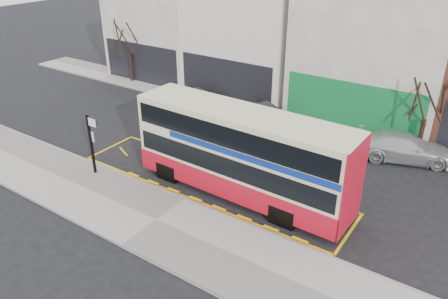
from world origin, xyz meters
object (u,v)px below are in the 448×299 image
Objects in this scene: bus_stop_post at (91,139)px; car_silver at (194,96)px; street_tree_right at (431,89)px; double_decker_bus at (243,153)px; car_white at (405,147)px; street_tree_left at (127,28)px; car_grey at (262,115)px.

car_silver is at bearing 99.56° from bus_stop_post.
double_decker_bus is at bearing -122.69° from street_tree_right.
car_white is at bearing -111.61° from street_tree_right.
street_tree_left is (-9.27, 11.80, 2.33)m from bus_stop_post.
bus_stop_post reaches higher than car_white.
bus_stop_post is 0.62× the size of car_white.
street_tree_right is (14.63, 1.19, 3.02)m from car_silver.
bus_stop_post is (-6.99, -2.60, -0.17)m from double_decker_bus.
double_decker_bus is 2.51× the size of car_silver.
car_silver is 0.83× the size of car_white.
car_white is 0.92× the size of street_tree_right.
bus_stop_post is 17.37m from street_tree_right.
car_silver reaches higher than car_grey.
car_white is (8.60, 0.22, 0.03)m from car_grey.
bus_stop_post is 0.73× the size of car_grey.
bus_stop_post is 10.68m from car_silver.
street_tree_left reaches higher than car_silver.
street_tree_right is at bearing 58.69° from double_decker_bus.
bus_stop_post is at bearing -178.00° from car_silver.
street_tree_left reaches higher than double_decker_bus.
car_white is at bearing 39.78° from bus_stop_post.
double_decker_bus is 10.84m from street_tree_right.
car_white is (14.15, -0.02, 0.02)m from car_silver.
car_grey is 8.60m from car_white.
street_tree_left is (-7.43, 1.36, 3.64)m from car_silver.
car_silver is 5.55m from car_grey.
car_white is at bearing -98.11° from car_silver.
street_tree_left is (-21.57, 1.39, 3.62)m from car_white.
double_decker_bus is 8.40m from car_grey.
bus_stop_post is at bearing -137.71° from street_tree_right.
car_grey is 0.67× the size of street_tree_left.
double_decker_bus is 3.35× the size of bus_stop_post.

